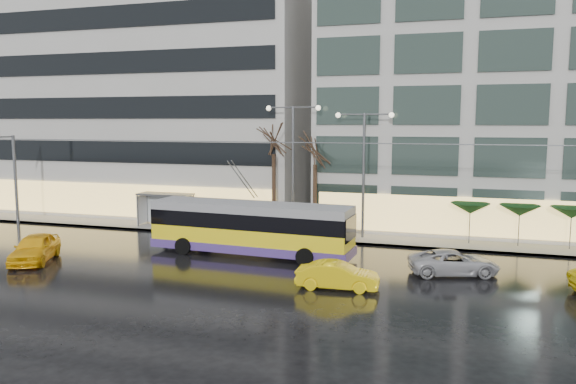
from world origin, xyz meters
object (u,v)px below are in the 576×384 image
at_px(street_lamp_near, 293,151).
at_px(taxi_a, 35,248).
at_px(trolleybus, 251,230).
at_px(bus_shelter, 162,202).

relative_size(street_lamp_near, taxi_a, 1.90).
distance_m(street_lamp_near, taxi_a, 17.64).
relative_size(trolleybus, bus_shelter, 3.01).
xyz_separation_m(bus_shelter, street_lamp_near, (10.38, 0.11, 4.03)).
bearing_deg(bus_shelter, street_lamp_near, 0.63).
relative_size(bus_shelter, street_lamp_near, 0.47).
bearing_deg(street_lamp_near, bus_shelter, -179.37).
relative_size(trolleybus, street_lamp_near, 1.40).
bearing_deg(bus_shelter, taxi_a, -98.43).
distance_m(trolleybus, street_lamp_near, 7.95).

